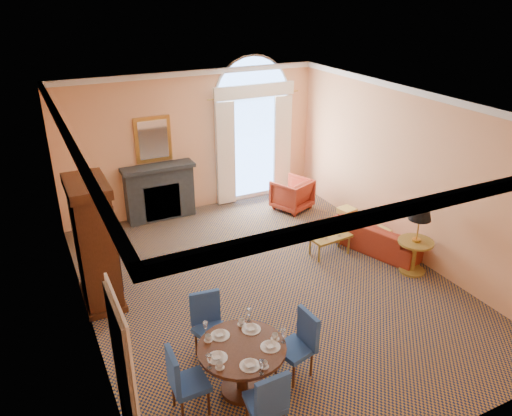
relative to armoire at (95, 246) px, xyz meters
name	(u,v)px	position (x,y,z in m)	size (l,w,h in m)	color
ground	(268,285)	(2.72, -0.85, -1.04)	(7.50, 7.50, 0.00)	#131E3D
room_envelope	(250,139)	(2.69, -0.18, 1.47)	(6.04, 7.52, 3.45)	#FFB279
armoire	(95,246)	(0.00, 0.00, 0.00)	(0.62, 1.10, 2.15)	#381A0C
dining_table	(242,358)	(1.26, -2.91, -0.50)	(1.14, 1.14, 0.92)	#381A0C
dining_chair_north	(209,320)	(1.15, -2.02, -0.49)	(0.54, 0.54, 0.97)	navy
dining_chair_south	(269,400)	(1.23, -3.70, -0.49)	(0.48, 0.48, 0.97)	navy
dining_chair_east	(301,340)	(2.10, -2.97, -0.49)	(0.53, 0.53, 0.97)	navy
dining_chair_west	(182,379)	(0.45, -2.94, -0.49)	(0.46, 0.44, 0.97)	navy
sofa	(375,235)	(5.27, -0.58, -0.75)	(1.98, 0.77, 0.58)	#9C301C
armchair	(292,194)	(4.73, 1.82, -0.67)	(0.78, 0.81, 0.73)	#9C301C
coffee_table	(330,237)	(4.30, -0.40, -0.65)	(0.85, 0.53, 0.74)	olive
side_table	(418,231)	(5.32, -1.62, -0.18)	(0.64, 0.64, 1.33)	olive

